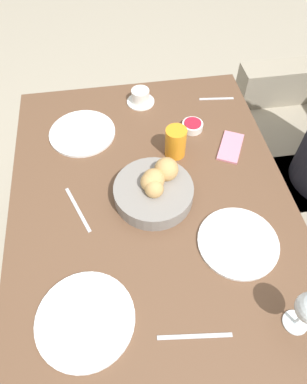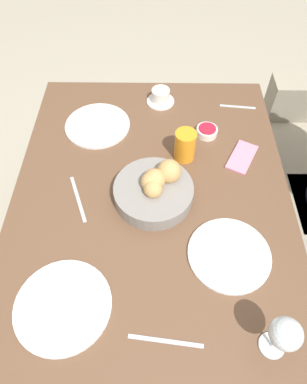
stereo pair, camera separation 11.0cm
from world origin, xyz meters
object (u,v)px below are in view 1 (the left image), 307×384
(plate_near_right, at_px, (85,319))
(coffee_cup, at_px, (140,97))
(plate_far_center, at_px, (238,242))
(cell_phone, at_px, (231,147))
(plate_near_left, at_px, (82,133))
(knife_silver, at_px, (78,209))
(jam_bowl_berry, at_px, (192,126))
(spoon_coffee, at_px, (216,99))
(juice_glass, at_px, (176,142))
(fork_silver, at_px, (195,336))
(bread_basket, at_px, (155,189))

(plate_near_right, distance_m, coffee_cup, 0.88)
(plate_far_center, height_order, cell_phone, plate_far_center)
(plate_near_left, height_order, knife_silver, plate_near_left)
(jam_bowl_berry, bearing_deg, coffee_cup, -137.02)
(coffee_cup, distance_m, spoon_coffee, 0.32)
(plate_far_center, relative_size, juice_glass, 2.15)
(plate_near_right, bearing_deg, coffee_cup, 162.94)
(jam_bowl_berry, distance_m, fork_silver, 0.76)
(bread_basket, relative_size, juice_glass, 2.27)
(bread_basket, xyz_separation_m, fork_silver, (0.45, 0.03, -0.04))
(bread_basket, height_order, spoon_coffee, bread_basket)
(spoon_coffee, bearing_deg, plate_near_left, -77.83)
(plate_far_center, height_order, jam_bowl_berry, jam_bowl_berry)
(fork_silver, xyz_separation_m, cell_phone, (-0.62, 0.28, 0.00))
(plate_near_left, relative_size, knife_silver, 1.36)
(jam_bowl_berry, distance_m, spoon_coffee, 0.21)
(coffee_cup, bearing_deg, plate_near_left, -58.54)
(plate_near_left, distance_m, juice_glass, 0.36)
(coffee_cup, distance_m, jam_bowl_berry, 0.26)
(bread_basket, height_order, juice_glass, bread_basket)
(plate_near_left, bearing_deg, coffee_cup, 121.46)
(spoon_coffee, xyz_separation_m, cell_phone, (0.28, -0.02, 0.00))
(plate_near_right, distance_m, knife_silver, 0.35)
(plate_near_left, distance_m, plate_far_center, 0.70)
(juice_glass, relative_size, spoon_coffee, 0.78)
(knife_silver, bearing_deg, juice_glass, 118.40)
(knife_silver, relative_size, spoon_coffee, 1.27)
(fork_silver, distance_m, spoon_coffee, 0.95)
(knife_silver, bearing_deg, plate_far_center, 67.36)
(juice_glass, xyz_separation_m, coffee_cup, (-0.30, -0.08, -0.03))
(knife_silver, distance_m, cell_phone, 0.59)
(plate_near_right, relative_size, jam_bowl_berry, 3.27)
(cell_phone, bearing_deg, jam_bowl_berry, -135.34)
(knife_silver, bearing_deg, plate_near_left, 175.53)
(cell_phone, bearing_deg, spoon_coffee, 175.45)
(juice_glass, bearing_deg, knife_silver, -61.60)
(plate_near_left, bearing_deg, plate_far_center, 39.35)
(fork_silver, relative_size, knife_silver, 1.05)
(coffee_cup, height_order, jam_bowl_berry, coffee_cup)
(plate_far_center, bearing_deg, cell_phone, 166.59)
(plate_far_center, relative_size, jam_bowl_berry, 3.05)
(coffee_cup, bearing_deg, juice_glass, 15.58)
(plate_far_center, distance_m, juice_glass, 0.41)
(coffee_cup, bearing_deg, jam_bowl_berry, 42.98)
(coffee_cup, height_order, fork_silver, coffee_cup)
(juice_glass, height_order, fork_silver, juice_glass)
(plate_near_right, height_order, spoon_coffee, plate_near_right)
(bread_basket, bearing_deg, cell_phone, 119.15)
(knife_silver, bearing_deg, coffee_cup, 151.32)
(plate_near_right, height_order, knife_silver, plate_near_right)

